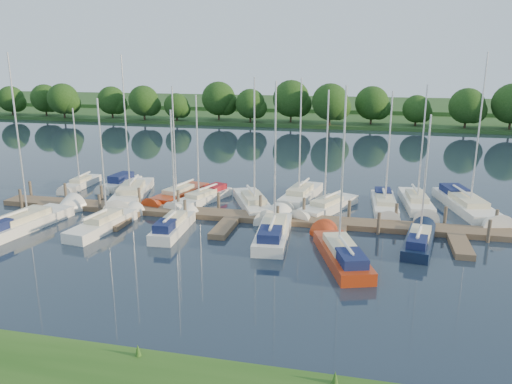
% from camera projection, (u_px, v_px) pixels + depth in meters
% --- Properties ---
extents(ground, '(260.00, 260.00, 0.00)m').
position_uv_depth(ground, '(201.00, 257.00, 31.19)').
color(ground, '#17202E').
rests_on(ground, ground).
extents(dock, '(40.00, 6.00, 0.40)m').
position_uv_depth(dock, '(233.00, 218.00, 38.01)').
color(dock, brown).
rests_on(dock, ground).
extents(mooring_pilings, '(38.24, 2.84, 2.00)m').
position_uv_depth(mooring_pilings, '(236.00, 209.00, 38.97)').
color(mooring_pilings, '#473D33').
rests_on(mooring_pilings, ground).
extents(far_shore, '(180.00, 30.00, 0.60)m').
position_uv_depth(far_shore, '(321.00, 118.00, 101.70)').
color(far_shore, '#21461B').
rests_on(far_shore, ground).
extents(distant_hill, '(220.00, 40.00, 1.40)m').
position_uv_depth(distant_hill, '(331.00, 105.00, 125.13)').
color(distant_hill, '#2E5123').
rests_on(distant_hill, ground).
extents(treeline, '(144.95, 9.82, 8.16)m').
position_uv_depth(treeline, '(288.00, 105.00, 89.78)').
color(treeline, '#38281C').
rests_on(treeline, ground).
extents(sailboat_n_0, '(1.78, 6.13, 7.89)m').
position_uv_depth(sailboat_n_0, '(81.00, 184.00, 48.02)').
color(sailboat_n_0, white).
rests_on(sailboat_n_0, ground).
extents(motorboat, '(2.12, 5.65, 1.59)m').
position_uv_depth(motorboat, '(120.00, 184.00, 47.85)').
color(motorboat, white).
rests_on(motorboat, ground).
extents(sailboat_n_2, '(4.45, 10.16, 12.76)m').
position_uv_depth(sailboat_n_2, '(131.00, 196.00, 44.03)').
color(sailboat_n_2, white).
rests_on(sailboat_n_2, ground).
extents(sailboat_n_3, '(3.30, 8.05, 10.15)m').
position_uv_depth(sailboat_n_3, '(178.00, 196.00, 43.98)').
color(sailboat_n_3, '#A12D0E').
rests_on(sailboat_n_3, ground).
extents(sailboat_n_4, '(3.67, 7.43, 9.49)m').
position_uv_depth(sailboat_n_4, '(202.00, 199.00, 42.92)').
color(sailboat_n_4, white).
rests_on(sailboat_n_4, ground).
extents(sailboat_n_5, '(5.09, 8.47, 11.03)m').
position_uv_depth(sailboat_n_5, '(254.00, 205.00, 41.21)').
color(sailboat_n_5, white).
rests_on(sailboat_n_5, ground).
extents(sailboat_n_6, '(3.15, 8.58, 10.94)m').
position_uv_depth(sailboat_n_6, '(300.00, 197.00, 43.46)').
color(sailboat_n_6, white).
rests_on(sailboat_n_6, ground).
extents(sailboat_n_7, '(4.65, 7.69, 10.08)m').
position_uv_depth(sailboat_n_7, '(326.00, 208.00, 40.39)').
color(sailboat_n_7, white).
rests_on(sailboat_n_7, ground).
extents(sailboat_n_8, '(2.19, 7.86, 9.91)m').
position_uv_depth(sailboat_n_8, '(384.00, 205.00, 41.09)').
color(sailboat_n_8, white).
rests_on(sailboat_n_8, ground).
extents(sailboat_n_9, '(2.58, 8.22, 10.47)m').
position_uv_depth(sailboat_n_9, '(416.00, 204.00, 41.51)').
color(sailboat_n_9, white).
rests_on(sailboat_n_9, ground).
extents(sailboat_n_10, '(4.42, 10.35, 12.93)m').
position_uv_depth(sailboat_n_10, '(467.00, 207.00, 40.52)').
color(sailboat_n_10, white).
rests_on(sailboat_n_10, ground).
extents(sailboat_s_0, '(3.70, 10.29, 12.86)m').
position_uv_depth(sailboat_s_0, '(24.00, 224.00, 36.26)').
color(sailboat_s_0, white).
rests_on(sailboat_s_0, ground).
extents(sailboat_s_1, '(2.60, 7.59, 9.82)m').
position_uv_depth(sailboat_s_1, '(105.00, 225.00, 36.20)').
color(sailboat_s_1, white).
rests_on(sailboat_s_1, ground).
extents(sailboat_s_2, '(1.96, 6.91, 9.06)m').
position_uv_depth(sailboat_s_2, '(174.00, 227.00, 35.60)').
color(sailboat_s_2, white).
rests_on(sailboat_s_2, ground).
extents(sailboat_s_3, '(2.61, 8.64, 11.04)m').
position_uv_depth(sailboat_s_3, '(274.00, 233.00, 34.49)').
color(sailboat_s_3, white).
rests_on(sailboat_s_3, ground).
extents(sailboat_s_4, '(4.20, 8.54, 10.97)m').
position_uv_depth(sailboat_s_4, '(341.00, 255.00, 30.63)').
color(sailboat_s_4, '#A12D0E').
rests_on(sailboat_s_4, ground).
extents(sailboat_s_5, '(2.65, 7.01, 9.02)m').
position_uv_depth(sailboat_s_5, '(419.00, 242.00, 32.80)').
color(sailboat_s_5, '#0F1A32').
rests_on(sailboat_s_5, ground).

